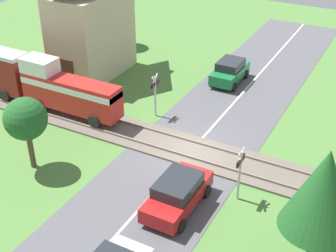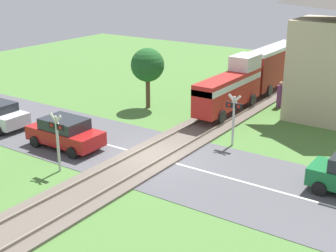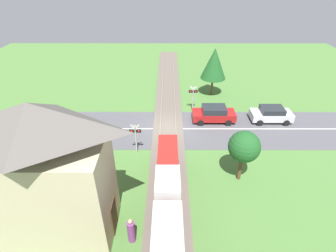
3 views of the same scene
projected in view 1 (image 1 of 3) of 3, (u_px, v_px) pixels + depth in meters
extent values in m
plane|color=#4C7A38|center=(191.00, 151.00, 25.14)|extent=(60.00, 60.00, 0.00)
cube|color=#515156|center=(191.00, 151.00, 25.14)|extent=(48.00, 6.40, 0.02)
cube|color=silver|center=(191.00, 151.00, 25.13)|extent=(48.00, 0.12, 0.00)
cube|color=#665B51|center=(191.00, 150.00, 25.11)|extent=(2.80, 48.00, 0.12)
cube|color=slate|center=(185.00, 155.00, 24.50)|extent=(0.10, 48.00, 0.12)
cube|color=slate|center=(197.00, 142.00, 25.59)|extent=(0.10, 48.00, 0.12)
cube|color=red|center=(71.00, 94.00, 27.54)|extent=(1.35, 6.44, 1.90)
cube|color=silver|center=(70.00, 86.00, 27.27)|extent=(1.37, 6.44, 0.36)
cube|color=silver|center=(39.00, 65.00, 27.72)|extent=(1.35, 2.06, 0.90)
cylinder|color=black|center=(94.00, 122.00, 26.65)|extent=(0.14, 0.76, 0.76)
cylinder|color=black|center=(108.00, 111.00, 27.73)|extent=(0.14, 0.76, 0.76)
cylinder|color=black|center=(38.00, 105.00, 28.32)|extent=(0.14, 0.76, 0.76)
cylinder|color=black|center=(54.00, 96.00, 29.41)|extent=(0.14, 0.76, 0.76)
cylinder|color=black|center=(4.00, 95.00, 29.46)|extent=(0.14, 0.76, 0.76)
cylinder|color=black|center=(21.00, 87.00, 30.55)|extent=(0.14, 0.76, 0.76)
cube|color=#A81919|center=(178.00, 196.00, 20.92)|extent=(4.05, 1.73, 0.71)
cube|color=#23282D|center=(178.00, 185.00, 20.59)|extent=(2.23, 1.59, 0.55)
cylinder|color=black|center=(174.00, 181.00, 22.44)|extent=(0.60, 0.18, 0.60)
cylinder|color=black|center=(207.00, 191.00, 21.74)|extent=(0.60, 0.18, 0.60)
cylinder|color=black|center=(146.00, 213.00, 20.45)|extent=(0.60, 0.18, 0.60)
cylinder|color=black|center=(181.00, 226.00, 19.75)|extent=(0.60, 0.18, 0.60)
cube|color=#197038|center=(230.00, 73.00, 32.27)|extent=(3.63, 1.63, 0.74)
cube|color=#23282D|center=(230.00, 64.00, 31.93)|extent=(2.00, 1.50, 0.56)
cylinder|color=black|center=(234.00, 87.00, 31.23)|extent=(0.60, 0.18, 0.60)
cylinder|color=black|center=(212.00, 82.00, 31.89)|extent=(0.60, 0.18, 0.60)
cylinder|color=black|center=(246.00, 74.00, 33.02)|extent=(0.60, 0.18, 0.60)
cylinder|color=black|center=(225.00, 70.00, 33.68)|extent=(0.60, 0.18, 0.60)
cylinder|color=#B7B7B7|center=(239.00, 176.00, 21.10)|extent=(0.12, 0.12, 2.62)
cube|color=black|center=(241.00, 161.00, 20.67)|extent=(0.90, 0.08, 0.28)
sphere|color=red|center=(239.00, 164.00, 20.47)|extent=(0.18, 0.18, 0.18)
sphere|color=red|center=(243.00, 158.00, 20.88)|extent=(0.18, 0.18, 0.18)
cube|color=silver|center=(241.00, 156.00, 20.56)|extent=(0.72, 0.04, 0.72)
cube|color=silver|center=(241.00, 156.00, 20.56)|extent=(0.72, 0.04, 0.72)
cylinder|color=#B7B7B7|center=(155.00, 96.00, 27.84)|extent=(0.12, 0.12, 2.62)
cube|color=black|center=(155.00, 84.00, 27.41)|extent=(0.90, 0.08, 0.28)
sphere|color=red|center=(157.00, 82.00, 27.62)|extent=(0.18, 0.18, 0.18)
sphere|color=red|center=(153.00, 86.00, 27.21)|extent=(0.18, 0.18, 0.18)
cube|color=silver|center=(155.00, 80.00, 27.30)|extent=(0.72, 0.04, 0.72)
cube|color=silver|center=(155.00, 80.00, 27.30)|extent=(0.72, 0.04, 0.72)
cube|color=#C6B793|center=(92.00, 34.00, 32.46)|extent=(5.85, 3.55, 5.88)
cube|color=#472D1E|center=(68.00, 74.00, 31.20)|extent=(0.06, 1.10, 2.10)
cylinder|color=#7F3D84|center=(49.00, 82.00, 30.91)|extent=(0.42, 0.42, 1.44)
sphere|color=tan|center=(47.00, 70.00, 30.47)|extent=(0.26, 0.26, 0.26)
cylinder|color=brown|center=(121.00, 39.00, 38.28)|extent=(0.28, 0.28, 1.17)
sphere|color=#387A33|center=(120.00, 21.00, 37.48)|extent=(2.28, 2.28, 2.28)
cylinder|color=brown|center=(31.00, 151.00, 23.48)|extent=(0.28, 0.28, 1.90)
sphere|color=#1E5623|center=(25.00, 119.00, 22.53)|extent=(2.13, 2.13, 2.13)
cylinder|color=brown|center=(311.00, 246.00, 17.78)|extent=(0.24, 0.24, 2.03)
cone|color=#1E5623|center=(323.00, 190.00, 16.40)|extent=(2.81, 2.81, 3.37)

